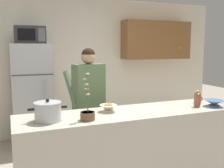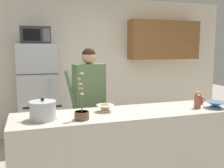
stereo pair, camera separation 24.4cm
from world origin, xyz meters
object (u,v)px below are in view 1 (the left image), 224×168
Objects in this scene: empty_bowl at (214,103)px; cooking_pot at (48,112)px; microwave at (30,35)px; bread_bowl at (108,107)px; bottle_near_edge at (197,99)px; coffee_mug at (198,99)px; potted_orchid at (88,113)px; person_near_pot at (88,94)px; refrigerator at (32,95)px.

cooking_pot is at bearing 177.03° from empty_bowl.
microwave is at bearing 89.80° from cooking_pot.
bread_bowl is 1.00× the size of bottle_near_edge.
microwave is 3.66× the size of coffee_mug.
potted_orchid is at bearing -179.76° from empty_bowl.
microwave reaches higher than person_near_pot.
microwave reaches higher than cooking_pot.
cooking_pot is 2.93× the size of coffee_mug.
bread_bowl is 1.13m from bottle_near_edge.
refrigerator is 1.90m from cooking_pot.
refrigerator is 3.47× the size of potted_orchid.
cooking_pot is (-0.01, -1.90, 0.16)m from refrigerator.
cooking_pot is at bearing -130.53° from person_near_pot.
refrigerator is at bearing 119.51° from person_near_pot.
coffee_mug is at bearing -41.67° from refrigerator.
person_near_pot is at bearing -60.01° from microwave.
coffee_mug is 0.64× the size of bottle_near_edge.
coffee_mug is 0.53× the size of empty_bowl.
cooking_pot is 0.71m from bread_bowl.
empty_bowl is (2.02, -1.98, -0.89)m from microwave.
cooking_pot is 0.78× the size of potted_orchid.
bottle_near_edge is at bearing -1.44° from cooking_pot.
bottle_near_edge reaches higher than bread_bowl.
person_near_pot reaches higher than bottle_near_edge.
refrigerator is 13.08× the size of coffee_mug.
microwave is at bearing 111.65° from bread_bowl.
microwave is 1.25× the size of cooking_pot.
refrigerator is 1.90m from bread_bowl.
empty_bowl is at bearing -2.97° from cooking_pot.
bread_bowl is (0.70, 0.13, -0.05)m from cooking_pot.
bottle_near_edge is (1.80, -1.92, -0.83)m from microwave.
microwave reaches higher than potted_orchid.
bottle_near_edge is 0.41× the size of potted_orchid.
person_near_pot is 0.63m from bread_bowl.
person_near_pot reaches higher than bread_bowl.
bottle_near_edge reaches higher than empty_bowl.
microwave reaches higher than bottle_near_edge.
cooking_pot is at bearing 178.56° from bottle_near_edge.
microwave is 2.36× the size of bread_bowl.
refrigerator is at bearing 100.47° from potted_orchid.
person_near_pot is 1.41m from bottle_near_edge.
cooking_pot is 2.03m from empty_bowl.
empty_bowl is (2.03, -0.11, -0.05)m from cooking_pot.
refrigerator is at bearing 132.88° from bottle_near_edge.
cooking_pot is (-0.65, -0.76, -0.01)m from person_near_pot.
bread_bowl is 0.41× the size of potted_orchid.
cooking_pot reaches higher than empty_bowl.
bottle_near_edge is (-0.21, 0.06, 0.05)m from empty_bowl.
empty_bowl is at bearing -32.19° from person_near_pot.
bread_bowl is at bearing -68.35° from microwave.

